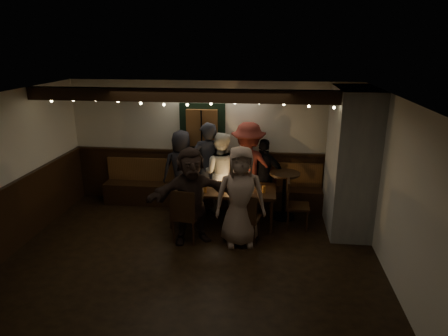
# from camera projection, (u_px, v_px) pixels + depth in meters

# --- Properties ---
(room) EXTENTS (6.02, 5.01, 2.62)m
(room) POSITION_uv_depth(u_px,v_px,m) (262.00, 171.00, 7.33)
(room) COLOR black
(room) RESTS_ON ground
(dining_table) EXTENTS (1.99, 0.85, 0.86)m
(dining_table) POSITION_uv_depth(u_px,v_px,m) (223.00, 191.00, 7.51)
(dining_table) COLOR black
(dining_table) RESTS_ON ground
(chair_near_left) EXTENTS (0.50, 0.50, 0.98)m
(chair_near_left) POSITION_uv_depth(u_px,v_px,m) (185.00, 213.00, 6.81)
(chair_near_left) COLOR black
(chair_near_left) RESTS_ON ground
(chair_near_right) EXTENTS (0.48, 0.48, 0.90)m
(chair_near_right) POSITION_uv_depth(u_px,v_px,m) (246.00, 216.00, 6.81)
(chair_near_right) COLOR black
(chair_near_right) RESTS_ON ground
(chair_end) EXTENTS (0.43, 0.43, 0.93)m
(chair_end) POSITION_uv_depth(u_px,v_px,m) (293.00, 201.00, 7.38)
(chair_end) COLOR black
(chair_end) RESTS_ON ground
(high_top) EXTENTS (0.58, 0.58, 0.93)m
(high_top) POSITION_uv_depth(u_px,v_px,m) (284.00, 189.00, 7.79)
(high_top) COLOR black
(high_top) RESTS_ON ground
(person_a) EXTENTS (0.93, 0.76, 1.64)m
(person_a) POSITION_uv_depth(u_px,v_px,m) (182.00, 169.00, 8.27)
(person_a) COLOR black
(person_a) RESTS_ON ground
(person_b) EXTENTS (0.78, 0.64, 1.84)m
(person_b) POSITION_uv_depth(u_px,v_px,m) (208.00, 167.00, 8.09)
(person_b) COLOR black
(person_b) RESTS_ON ground
(person_c) EXTENTS (0.84, 0.68, 1.64)m
(person_c) POSITION_uv_depth(u_px,v_px,m) (220.00, 172.00, 8.07)
(person_c) COLOR silver
(person_c) RESTS_ON ground
(person_d) EXTENTS (1.26, 0.81, 1.84)m
(person_d) POSITION_uv_depth(u_px,v_px,m) (248.00, 167.00, 8.07)
(person_d) COLOR maroon
(person_d) RESTS_ON ground
(person_e) EXTENTS (0.94, 0.54, 1.51)m
(person_e) POSITION_uv_depth(u_px,v_px,m) (264.00, 175.00, 8.10)
(person_e) COLOR black
(person_e) RESTS_ON ground
(person_f) EXTENTS (1.64, 1.08, 1.69)m
(person_f) POSITION_uv_depth(u_px,v_px,m) (191.00, 196.00, 6.78)
(person_f) COLOR black
(person_f) RESTS_ON ground
(person_g) EXTENTS (0.93, 0.69, 1.73)m
(person_g) POSITION_uv_depth(u_px,v_px,m) (240.00, 197.00, 6.68)
(person_g) COLOR gray
(person_g) RESTS_ON ground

